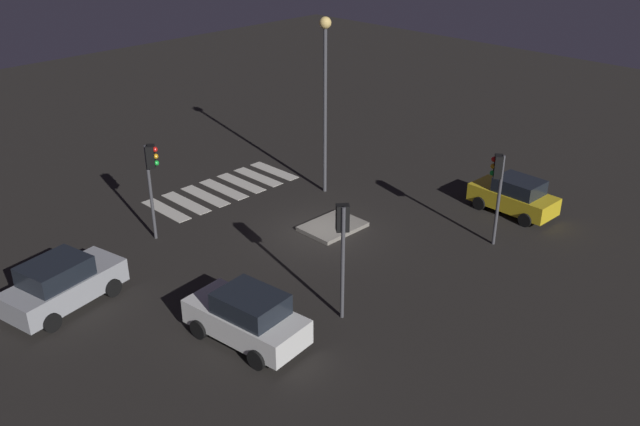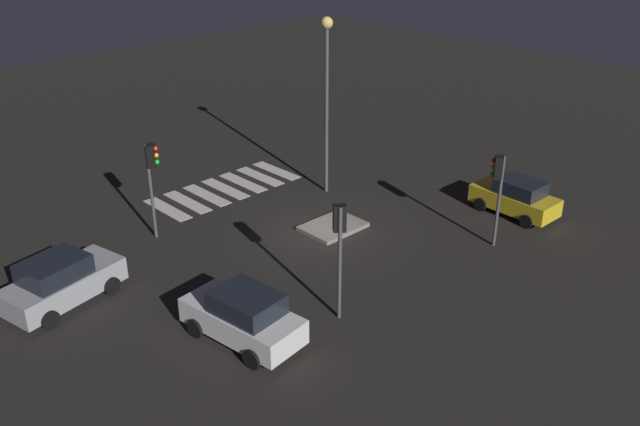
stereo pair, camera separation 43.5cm
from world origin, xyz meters
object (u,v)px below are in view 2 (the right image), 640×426
at_px(traffic_light_east, 152,168).
at_px(car_yellow, 516,197).
at_px(traffic_light_west, 498,179).
at_px(street_lamp, 327,78).
at_px(car_white, 243,316).
at_px(traffic_island, 333,227).
at_px(car_silver, 61,281).
at_px(traffic_light_north, 340,234).

bearing_deg(traffic_light_east, car_yellow, 5.47).
xyz_separation_m(traffic_light_west, street_lamp, (0.96, -8.98, 2.69)).
bearing_deg(traffic_light_east, car_white, -61.87).
height_order(traffic_island, car_silver, car_silver).
bearing_deg(street_lamp, traffic_light_west, 96.10).
bearing_deg(traffic_light_west, street_lamp, -30.95).
xyz_separation_m(car_white, traffic_light_north, (-3.34, 1.21, 2.35)).
relative_size(car_yellow, traffic_light_north, 0.94).
height_order(car_yellow, car_silver, car_silver).
bearing_deg(car_silver, car_white, -73.64).
bearing_deg(traffic_light_north, traffic_light_east, 45.99).
bearing_deg(car_white, traffic_light_north, -116.41).
bearing_deg(car_yellow, traffic_light_north, 92.33).
bearing_deg(traffic_light_east, traffic_light_west, -5.67).
distance_m(traffic_island, traffic_light_east, 8.30).
distance_m(traffic_light_east, street_lamp, 9.23).
relative_size(car_yellow, traffic_light_east, 0.95).
relative_size(car_silver, traffic_light_east, 1.08).
distance_m(car_yellow, traffic_light_west, 4.19).
height_order(car_yellow, traffic_light_west, traffic_light_west).
bearing_deg(traffic_light_north, street_lamp, -4.12).
relative_size(traffic_light_north, street_lamp, 0.50).
relative_size(car_silver, street_lamp, 0.54).
bearing_deg(traffic_light_west, traffic_light_north, 46.98).
relative_size(car_white, traffic_light_east, 1.05).
bearing_deg(traffic_island, street_lamp, -130.84).
bearing_deg(street_lamp, traffic_island, 49.16).
distance_m(traffic_island, car_silver, 11.74).
xyz_separation_m(car_white, street_lamp, (-10.81, -6.89, 4.83)).
bearing_deg(traffic_light_west, car_white, 42.87).
xyz_separation_m(car_yellow, car_white, (15.21, -1.18, 0.07)).
relative_size(traffic_island, car_silver, 0.59).
distance_m(traffic_island, traffic_light_north, 7.56).
bearing_deg(traffic_light_west, car_yellow, -112.14).
distance_m(traffic_light_north, traffic_light_east, 9.79).
bearing_deg(traffic_light_north, car_yellow, -51.25).
xyz_separation_m(car_white, car_silver, (3.32, -6.39, 0.01)).
bearing_deg(car_silver, car_yellow, -33.33).
distance_m(car_white, traffic_light_east, 9.05).
xyz_separation_m(traffic_island, traffic_light_east, (6.01, -4.77, 3.17)).
distance_m(car_white, traffic_light_west, 12.15).
bearing_deg(traffic_island, car_white, 24.77).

